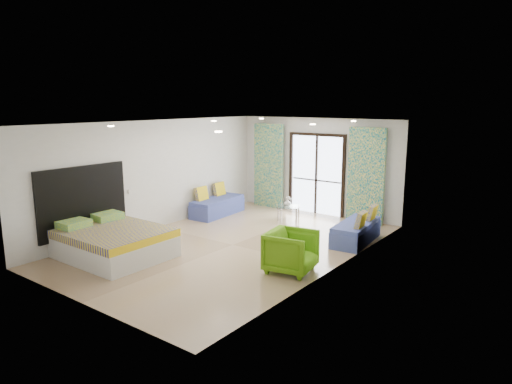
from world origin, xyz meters
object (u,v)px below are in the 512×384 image
Objects in this scene: coffee_table at (289,207)px; daybed_right at (357,231)px; armchair at (291,249)px; bed at (113,242)px; daybed_left at (217,206)px.

daybed_right is at bearing -18.55° from coffee_table.
daybed_right is 1.99× the size of armchair.
armchair is (3.39, 1.47, 0.13)m from bed.
daybed_left is 2.05m from coffee_table.
bed is at bearing -137.97° from daybed_right.
daybed_right is at bearing -4.56° from daybed_left.
coffee_table is (1.25, 4.70, 0.02)m from bed.
coffee_table is at bearing 156.03° from daybed_right.
bed is 2.87× the size of coffee_table.
daybed_left is at bearing 48.95° from armchair.
coffee_table is 0.86× the size of armchair.
daybed_left is (-0.64, 3.92, -0.04)m from bed.
daybed_right is 2.47m from coffee_table.
armchair reaches higher than coffee_table.
bed is 3.70m from armchair.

